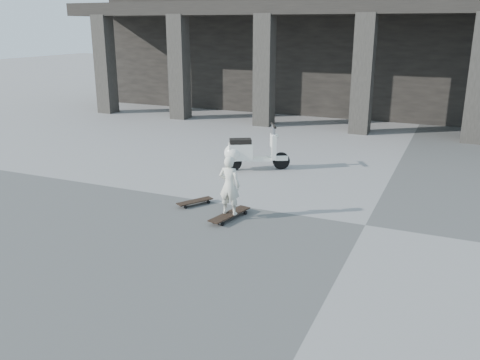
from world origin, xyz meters
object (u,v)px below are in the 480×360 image
at_px(child, 229,185).
at_px(scooter, 246,152).
at_px(skateboard_spare, 195,202).
at_px(longboard, 230,215).

relative_size(child, scooter, 0.75).
xyz_separation_m(skateboard_spare, child, (1.00, -0.42, 0.61)).
xyz_separation_m(child, scooter, (-1.07, 3.31, -0.21)).
bearing_deg(child, skateboard_spare, -23.76).
bearing_deg(skateboard_spare, longboard, -81.90).
bearing_deg(scooter, skateboard_spare, -117.76).
bearing_deg(longboard, scooter, 30.60).
height_order(skateboard_spare, child, child).
distance_m(skateboard_spare, child, 1.25).
relative_size(longboard, skateboard_spare, 1.39).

